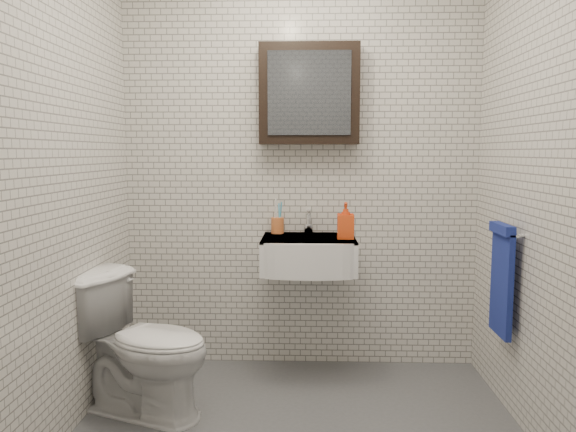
% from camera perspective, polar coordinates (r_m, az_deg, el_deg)
% --- Properties ---
extents(room_shell, '(2.22, 2.02, 2.51)m').
position_cam_1_polar(room_shell, '(2.52, 1.06, 9.08)').
color(room_shell, silver).
rests_on(room_shell, ground).
extents(washbasin, '(0.55, 0.50, 0.20)m').
position_cam_1_polar(washbasin, '(3.30, 2.10, -3.90)').
color(washbasin, white).
rests_on(washbasin, room_shell).
extents(faucet, '(0.06, 0.20, 0.15)m').
position_cam_1_polar(faucet, '(3.47, 2.11, -0.70)').
color(faucet, silver).
rests_on(faucet, washbasin).
extents(mirror_cabinet, '(0.60, 0.15, 0.60)m').
position_cam_1_polar(mirror_cabinet, '(3.46, 2.16, 12.26)').
color(mirror_cabinet, black).
rests_on(mirror_cabinet, room_shell).
extents(towel_rail, '(0.09, 0.30, 0.58)m').
position_cam_1_polar(towel_rail, '(3.10, 20.91, -5.62)').
color(towel_rail, silver).
rests_on(towel_rail, room_shell).
extents(toothbrush_cup, '(0.10, 0.10, 0.22)m').
position_cam_1_polar(toothbrush_cup, '(3.49, -1.07, -0.87)').
color(toothbrush_cup, '#CF6933').
rests_on(toothbrush_cup, washbasin).
extents(soap_bottle, '(0.10, 0.10, 0.21)m').
position_cam_1_polar(soap_bottle, '(3.28, 5.87, -0.46)').
color(soap_bottle, '#DA4A16').
rests_on(soap_bottle, washbasin).
extents(toilet, '(0.82, 0.65, 0.74)m').
position_cam_1_polar(toilet, '(3.05, -14.48, -12.52)').
color(toilet, white).
rests_on(toilet, ground).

